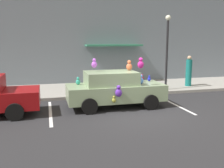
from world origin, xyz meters
name	(u,v)px	position (x,y,z in m)	size (l,w,h in m)	color
ground_plane	(139,113)	(0.00, 0.00, 0.00)	(60.00, 60.00, 0.00)	#262628
sidewalk	(108,88)	(0.00, 5.00, 0.07)	(24.00, 4.00, 0.15)	gray
storefront_building	(101,35)	(0.01, 7.14, 3.19)	(24.00, 1.25, 6.40)	slate
parking_stripe_front	(174,104)	(2.06, 1.00, 0.00)	(0.12, 3.60, 0.01)	silver
parking_stripe_rear	(50,112)	(-3.39, 1.00, 0.00)	(0.12, 3.60, 0.01)	silver
plush_covered_car	(114,89)	(-0.67, 1.21, 0.80)	(4.15, 2.00, 2.16)	gray
teddy_bear_on_sidewalk	(95,88)	(-1.05, 3.58, 0.43)	(0.32, 0.27, 0.61)	brown
street_lamp_post	(167,45)	(2.91, 3.50, 2.61)	(0.28, 0.28, 4.03)	black
pedestrian_near_shopfront	(189,72)	(4.75, 4.21, 0.99)	(0.35, 0.35, 1.81)	#156A64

